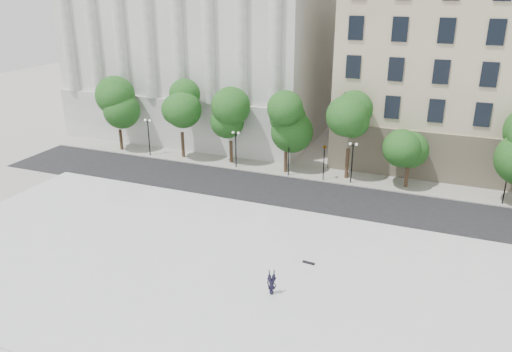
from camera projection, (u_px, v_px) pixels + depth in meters
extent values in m
plane|color=#B1AFA7|center=(192.00, 299.00, 30.60)|extent=(160.00, 160.00, 0.00)
cube|color=silver|center=(213.00, 272.00, 33.12)|extent=(44.00, 22.00, 0.45)
cube|color=black|center=(285.00, 193.00, 46.22)|extent=(60.00, 8.00, 0.02)
cube|color=#A3A197|center=(304.00, 172.00, 51.40)|extent=(60.00, 4.00, 0.12)
cube|color=silver|center=(216.00, 30.00, 65.85)|extent=(30.00, 26.00, 25.00)
cylinder|color=black|center=(289.00, 160.00, 49.71)|extent=(0.10, 0.10, 3.50)
imported|color=black|center=(289.00, 140.00, 48.96)|extent=(0.75, 1.87, 0.73)
cylinder|color=black|center=(324.00, 164.00, 48.47)|extent=(0.10, 0.10, 3.50)
imported|color=black|center=(325.00, 144.00, 47.73)|extent=(0.87, 1.55, 0.62)
imported|color=black|center=(272.00, 291.00, 30.29)|extent=(1.23, 1.74, 0.45)
cube|color=black|center=(309.00, 263.00, 33.68)|extent=(0.87, 0.31, 0.09)
cylinder|color=#382619|center=(121.00, 140.00, 57.87)|extent=(0.36, 0.36, 2.49)
sphere|color=#113C12|center=(118.00, 111.00, 56.66)|extent=(3.82, 3.82, 3.82)
cylinder|color=#382619|center=(183.00, 145.00, 55.28)|extent=(0.36, 0.36, 2.93)
sphere|color=#113C12|center=(181.00, 110.00, 53.85)|extent=(3.70, 3.70, 3.70)
cylinder|color=#382619|center=(231.00, 152.00, 53.62)|extent=(0.36, 0.36, 2.50)
sphere|color=#113C12|center=(231.00, 122.00, 52.41)|extent=(3.59, 3.59, 3.59)
cylinder|color=#382619|center=(286.00, 159.00, 50.77)|extent=(0.36, 0.36, 2.90)
sphere|color=#113C12|center=(287.00, 122.00, 49.36)|extent=(3.63, 3.63, 3.63)
cylinder|color=#382619|center=(347.00, 164.00, 49.16)|extent=(0.36, 0.36, 3.10)
sphere|color=#113C12|center=(350.00, 123.00, 47.66)|extent=(3.48, 3.48, 3.48)
cylinder|color=#382619|center=(407.00, 175.00, 47.02)|extent=(0.36, 0.36, 2.56)
sphere|color=#113C12|center=(411.00, 140.00, 45.78)|extent=(3.89, 3.89, 3.89)
cylinder|color=black|center=(149.00, 139.00, 55.58)|extent=(0.12, 0.12, 4.04)
cube|color=black|center=(148.00, 121.00, 54.86)|extent=(0.60, 0.06, 0.06)
sphere|color=white|center=(145.00, 120.00, 54.93)|extent=(0.28, 0.28, 0.28)
sphere|color=white|center=(150.00, 121.00, 54.72)|extent=(0.28, 0.28, 0.28)
cylinder|color=black|center=(236.00, 151.00, 51.96)|extent=(0.12, 0.12, 3.77)
cube|color=black|center=(236.00, 134.00, 51.29)|extent=(0.60, 0.06, 0.06)
sphere|color=white|center=(233.00, 132.00, 51.36)|extent=(0.28, 0.28, 0.28)
sphere|color=white|center=(238.00, 133.00, 51.15)|extent=(0.28, 0.28, 0.28)
cylinder|color=black|center=(352.00, 165.00, 47.73)|extent=(0.12, 0.12, 3.94)
cube|color=black|center=(353.00, 145.00, 47.02)|extent=(0.60, 0.06, 0.06)
sphere|color=white|center=(350.00, 144.00, 47.09)|extent=(0.28, 0.28, 0.28)
sphere|color=white|center=(356.00, 144.00, 46.89)|extent=(0.28, 0.28, 0.28)
cylinder|color=black|center=(506.00, 185.00, 43.13)|extent=(0.12, 0.12, 3.74)
cube|color=black|center=(510.00, 165.00, 42.46)|extent=(0.60, 0.06, 0.06)
sphere|color=white|center=(506.00, 163.00, 42.53)|extent=(0.28, 0.28, 0.28)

